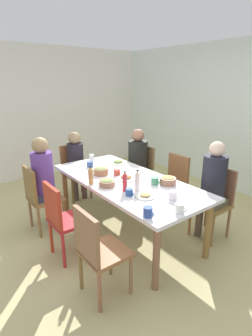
{
  "coord_description": "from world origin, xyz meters",
  "views": [
    {
      "loc": [
        2.47,
        -1.87,
        1.93
      ],
      "look_at": [
        0.0,
        0.0,
        0.9
      ],
      "focal_mm": 28.19,
      "sensor_mm": 36.0,
      "label": 1
    }
  ],
  "objects_px": {
    "person_6": "(44,177)",
    "person_4": "(213,183)",
    "person_0": "(137,158)",
    "cup_0": "(180,208)",
    "chair_6": "(39,195)",
    "cup_4": "(117,172)",
    "chair_0": "(141,169)",
    "cup_6": "(155,181)",
    "bottle_1": "(91,176)",
    "bowl_1": "(101,171)",
    "cup_1": "(173,195)",
    "person_1": "(76,160)",
    "cup_7": "(90,164)",
    "cup_5": "(92,157)",
    "plate_0": "(145,196)",
    "cup_2": "(129,192)",
    "chair_2": "(63,217)",
    "bowl_2": "(107,183)",
    "dining_table": "(126,185)",
    "plate_1": "(118,162)",
    "bottle_2": "(125,182)",
    "chair_1": "(74,168)",
    "plate_2": "(126,178)",
    "bowl_0": "(168,180)",
    "bottle_0": "(137,181)",
    "chair_5": "(173,182)",
    "chair_3": "(97,249)",
    "chair_4": "(215,198)",
    "cup_3": "(148,212)"
  },
  "relations": [
    {
      "from": "chair_2",
      "to": "bottle_2",
      "type": "distance_m",
      "value": 0.78
    },
    {
      "from": "chair_0",
      "to": "cup_1",
      "type": "distance_m",
      "value": 1.73
    },
    {
      "from": "cup_1",
      "to": "bottle_2",
      "type": "bearing_deg",
      "value": -150.5
    },
    {
      "from": "cup_5",
      "to": "cup_2",
      "type": "bearing_deg",
      "value": -14.19
    },
    {
      "from": "cup_0",
      "to": "cup_1",
      "type": "height_order",
      "value": "cup_1"
    },
    {
      "from": "cup_0",
      "to": "bottle_0",
      "type": "xyz_separation_m",
      "value": [
        -0.65,
        0.02,
        0.07
      ]
    },
    {
      "from": "chair_2",
      "to": "cup_0",
      "type": "distance_m",
      "value": 1.28
    },
    {
      "from": "bottle_1",
      "to": "person_1",
      "type": "bearing_deg",
      "value": 160.97
    },
    {
      "from": "chair_0",
      "to": "bowl_2",
      "type": "distance_m",
      "value": 1.43
    },
    {
      "from": "plate_1",
      "to": "bottle_1",
      "type": "relative_size",
      "value": 1.1
    },
    {
      "from": "person_0",
      "to": "bowl_1",
      "type": "bearing_deg",
      "value": -68.05
    },
    {
      "from": "bottle_2",
      "to": "chair_2",
      "type": "bearing_deg",
      "value": -114.45
    },
    {
      "from": "dining_table",
      "to": "plate_1",
      "type": "distance_m",
      "value": 0.7
    },
    {
      "from": "plate_2",
      "to": "person_0",
      "type": "bearing_deg",
      "value": 132.78
    },
    {
      "from": "bowl_1",
      "to": "cup_5",
      "type": "xyz_separation_m",
      "value": [
        -0.65,
        0.24,
        -0.01
      ]
    },
    {
      "from": "plate_0",
      "to": "cup_3",
      "type": "distance_m",
      "value": 0.43
    },
    {
      "from": "plate_0",
      "to": "bottle_1",
      "type": "bearing_deg",
      "value": -157.69
    },
    {
      "from": "chair_4",
      "to": "plate_0",
      "type": "distance_m",
      "value": 1.08
    },
    {
      "from": "cup_0",
      "to": "person_4",
      "type": "bearing_deg",
      "value": 106.94
    },
    {
      "from": "chair_4",
      "to": "bottle_0",
      "type": "bearing_deg",
      "value": -110.93
    },
    {
      "from": "cup_6",
      "to": "bottle_0",
      "type": "height_order",
      "value": "bottle_0"
    },
    {
      "from": "bowl_1",
      "to": "cup_1",
      "type": "xyz_separation_m",
      "value": [
        1.11,
        0.19,
        -0.01
      ]
    },
    {
      "from": "chair_5",
      "to": "cup_5",
      "type": "bearing_deg",
      "value": -141.79
    },
    {
      "from": "person_0",
      "to": "cup_6",
      "type": "height_order",
      "value": "person_0"
    },
    {
      "from": "dining_table",
      "to": "chair_1",
      "type": "distance_m",
      "value": 1.48
    },
    {
      "from": "cup_0",
      "to": "cup_2",
      "type": "relative_size",
      "value": 1.04
    },
    {
      "from": "chair_2",
      "to": "cup_6",
      "type": "relative_size",
      "value": 7.36
    },
    {
      "from": "cup_7",
      "to": "bottle_2",
      "type": "relative_size",
      "value": 0.53
    },
    {
      "from": "bottle_1",
      "to": "bowl_1",
      "type": "bearing_deg",
      "value": 128.82
    },
    {
      "from": "plate_2",
      "to": "bottle_2",
      "type": "height_order",
      "value": "bottle_2"
    },
    {
      "from": "cup_2",
      "to": "chair_0",
      "type": "bearing_deg",
      "value": 134.92
    },
    {
      "from": "bowl_0",
      "to": "bottle_1",
      "type": "distance_m",
      "value": 0.92
    },
    {
      "from": "chair_6",
      "to": "cup_4",
      "type": "bearing_deg",
      "value": 58.91
    },
    {
      "from": "plate_0",
      "to": "cup_0",
      "type": "height_order",
      "value": "cup_0"
    },
    {
      "from": "chair_3",
      "to": "cup_1",
      "type": "distance_m",
      "value": 0.95
    },
    {
      "from": "chair_6",
      "to": "bowl_0",
      "type": "relative_size",
      "value": 4.62
    },
    {
      "from": "plate_2",
      "to": "bowl_0",
      "type": "distance_m",
      "value": 0.53
    },
    {
      "from": "cup_3",
      "to": "bottle_2",
      "type": "xyz_separation_m",
      "value": [
        -0.59,
        0.18,
        0.07
      ]
    },
    {
      "from": "bowl_2",
      "to": "cup_5",
      "type": "bearing_deg",
      "value": 159.02
    },
    {
      "from": "dining_table",
      "to": "cup_1",
      "type": "xyz_separation_m",
      "value": [
        0.76,
        0.03,
        0.12
      ]
    },
    {
      "from": "chair_0",
      "to": "cup_6",
      "type": "relative_size",
      "value": 7.36
    },
    {
      "from": "cup_7",
      "to": "cup_5",
      "type": "bearing_deg",
      "value": 145.64
    },
    {
      "from": "person_4",
      "to": "cup_4",
      "type": "bearing_deg",
      "value": -139.75
    },
    {
      "from": "person_1",
      "to": "bowl_0",
      "type": "height_order",
      "value": "person_1"
    },
    {
      "from": "chair_5",
      "to": "plate_1",
      "type": "distance_m",
      "value": 0.87
    },
    {
      "from": "person_6",
      "to": "person_4",
      "type": "bearing_deg",
      "value": 47.19
    },
    {
      "from": "chair_6",
      "to": "person_6",
      "type": "xyz_separation_m",
      "value": [
        0.0,
        0.09,
        0.24
      ]
    },
    {
      "from": "person_0",
      "to": "cup_0",
      "type": "bearing_deg",
      "value": -27.74
    },
    {
      "from": "bottle_1",
      "to": "bottle_2",
      "type": "xyz_separation_m",
      "value": [
        0.41,
        0.19,
        0.01
      ]
    },
    {
      "from": "chair_2",
      "to": "person_4",
      "type": "xyz_separation_m",
      "value": [
        0.72,
        1.65,
        0.23
      ]
    }
  ]
}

